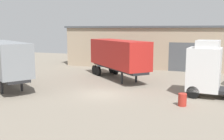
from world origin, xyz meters
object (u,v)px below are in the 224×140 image
tractor_unit_white (210,71)px  oil_drum (182,100)px  container_trailer_white (3,59)px  container_trailer_teal (118,55)px

tractor_unit_white → oil_drum: tractor_unit_white is taller
container_trailer_white → oil_drum: container_trailer_white is taller
tractor_unit_white → container_trailer_teal: bearing=-20.4°
container_trailer_white → oil_drum: 15.86m
tractor_unit_white → container_trailer_white: bearing=15.2°
container_trailer_white → container_trailer_teal: bearing=75.0°
oil_drum → container_trailer_white: bearing=178.8°
tractor_unit_white → container_trailer_white: (-17.43, -3.01, 0.54)m
container_trailer_teal → container_trailer_white: (-8.31, -7.42, 0.02)m
tractor_unit_white → oil_drum: 4.10m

